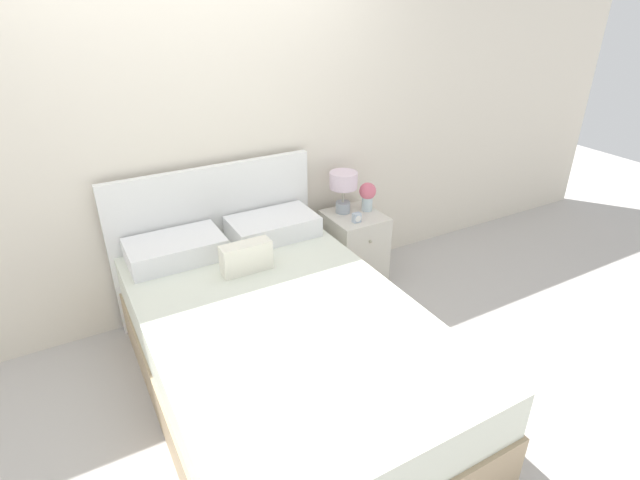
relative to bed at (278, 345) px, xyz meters
name	(u,v)px	position (x,y,z in m)	size (l,w,h in m)	color
ground_plane	(223,301)	(0.00, 1.03, -0.31)	(12.00, 12.00, 0.00)	#BCB7B2
wall_back	(201,130)	(0.00, 1.10, 0.99)	(8.00, 0.06, 2.60)	silver
bed	(278,345)	(0.00, 0.00, 0.00)	(1.43, 2.20, 1.08)	tan
nightstand	(354,249)	(1.02, 0.79, -0.02)	(0.40, 0.45, 0.59)	silver
table_lamp	(343,185)	(0.97, 0.88, 0.50)	(0.21, 0.21, 0.32)	#A8B2BC
flower_vase	(368,194)	(1.16, 0.82, 0.40)	(0.13, 0.13, 0.22)	silver
alarm_clock	(357,218)	(0.97, 0.68, 0.31)	(0.06, 0.05, 0.07)	silver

